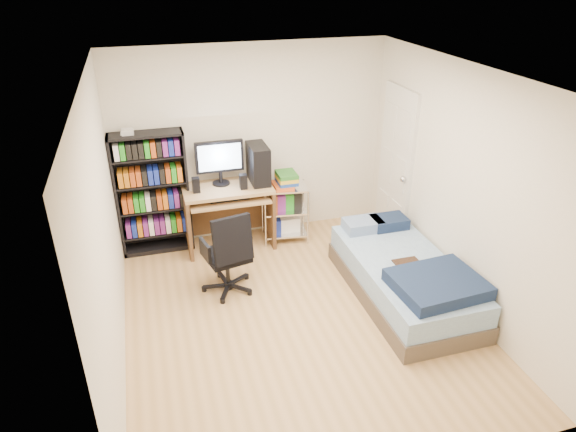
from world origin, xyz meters
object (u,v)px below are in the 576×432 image
object	(u,v)px
office_chair	(229,267)
bed	(405,277)
computer_desk	(235,190)
media_shelf	(153,192)

from	to	relation	value
office_chair	bed	xyz separation A→B (m)	(1.83, -0.65, -0.06)
computer_desk	bed	xyz separation A→B (m)	(1.53, -1.74, -0.50)
bed	media_shelf	bearing A→B (deg)	144.10
office_chair	computer_desk	bearing A→B (deg)	62.01
media_shelf	computer_desk	world-z (taller)	media_shelf
computer_desk	media_shelf	bearing A→B (deg)	174.39
bed	office_chair	bearing A→B (deg)	160.43
computer_desk	office_chair	xyz separation A→B (m)	(-0.30, -1.09, -0.43)
media_shelf	bed	distance (m)	3.18
computer_desk	bed	world-z (taller)	computer_desk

